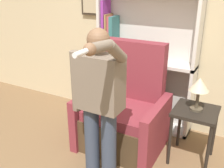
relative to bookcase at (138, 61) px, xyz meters
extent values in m
cube|color=beige|center=(0.22, 0.15, 0.49)|extent=(8.00, 0.06, 2.80)
cube|color=#33281E|center=(-0.76, 0.10, 0.76)|extent=(0.36, 0.04, 0.42)
cube|color=tan|center=(-0.76, 0.08, 0.76)|extent=(0.30, 0.01, 0.36)
cube|color=silver|center=(-0.52, -0.03, 0.02)|extent=(0.04, 0.28, 1.86)
cube|color=silver|center=(0.77, -0.03, 0.02)|extent=(0.04, 0.28, 1.86)
cube|color=silver|center=(0.12, 0.11, 0.02)|extent=(1.33, 0.01, 1.86)
cube|color=silver|center=(0.12, -0.03, -0.89)|extent=(1.33, 0.28, 0.04)
cube|color=silver|center=(0.12, -0.03, 0.02)|extent=(1.33, 0.28, 0.04)
cube|color=#5B99A8|center=(-0.47, -0.03, -0.46)|extent=(0.04, 0.17, 0.83)
cube|color=#1E47B2|center=(-0.44, -0.03, -0.59)|extent=(0.03, 0.21, 0.56)
cube|color=black|center=(-0.40, -0.03, -0.49)|extent=(0.03, 0.17, 0.77)
cube|color=#9E7A47|center=(-0.37, -0.03, -0.55)|extent=(0.03, 0.16, 0.65)
cube|color=purple|center=(-0.47, -0.03, 0.41)|extent=(0.04, 0.21, 0.74)
cube|color=#9E7A47|center=(-0.43, -0.03, 0.32)|extent=(0.02, 0.21, 0.56)
cube|color=#BC4C56|center=(-0.40, -0.03, 0.30)|extent=(0.03, 0.18, 0.54)
cube|color=#337070|center=(-0.35, -0.03, 0.31)|extent=(0.05, 0.22, 0.54)
cube|color=#4C3823|center=(0.10, -0.67, -0.70)|extent=(0.78, 0.75, 0.42)
cube|color=maroon|center=(0.10, -0.71, -0.43)|extent=(0.74, 0.63, 0.12)
cube|color=maroon|center=(0.10, -0.34, -0.17)|extent=(0.78, 0.16, 1.05)
cube|color=maroon|center=(-0.34, -0.67, -0.59)|extent=(0.10, 0.83, 0.65)
cube|color=maroon|center=(0.54, -0.67, -0.59)|extent=(0.10, 0.83, 0.65)
cylinder|color=#384256|center=(0.07, -1.28, -0.51)|extent=(0.15, 0.15, 0.81)
cylinder|color=#384256|center=(0.26, -1.28, -0.51)|extent=(0.15, 0.15, 0.81)
cube|color=#756656|center=(0.16, -1.28, 0.16)|extent=(0.44, 0.24, 0.52)
sphere|color=brown|center=(0.16, -1.28, 0.55)|extent=(0.20, 0.20, 0.20)
cylinder|color=#756656|center=(-0.10, -1.28, 0.12)|extent=(0.09, 0.09, 0.60)
cylinder|color=#756656|center=(0.40, -1.40, 0.50)|extent=(0.09, 0.28, 0.23)
cylinder|color=#756656|center=(0.40, -1.64, 0.59)|extent=(0.08, 0.27, 0.10)
sphere|color=brown|center=(0.40, -1.77, 0.60)|extent=(0.09, 0.09, 0.09)
cylinder|color=white|center=(0.40, -1.87, 0.60)|extent=(0.04, 0.15, 0.04)
cube|color=black|center=(0.92, -0.54, -0.29)|extent=(0.46, 0.46, 0.04)
cylinder|color=black|center=(0.72, -0.74, -0.61)|extent=(0.04, 0.04, 0.60)
cylinder|color=black|center=(1.12, -0.74, -0.61)|extent=(0.04, 0.04, 0.60)
cylinder|color=black|center=(0.72, -0.34, -0.61)|extent=(0.04, 0.04, 0.60)
cylinder|color=black|center=(1.12, -0.34, -0.61)|extent=(0.04, 0.04, 0.60)
cylinder|color=#4C4233|center=(0.92, -0.54, -0.26)|extent=(0.13, 0.13, 0.02)
cylinder|color=#4C4233|center=(0.92, -0.54, -0.15)|extent=(0.03, 0.03, 0.20)
cone|color=beige|center=(0.92, -0.54, 0.02)|extent=(0.21, 0.21, 0.14)
camera|label=1|loc=(1.32, -3.17, 1.03)|focal=42.00mm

